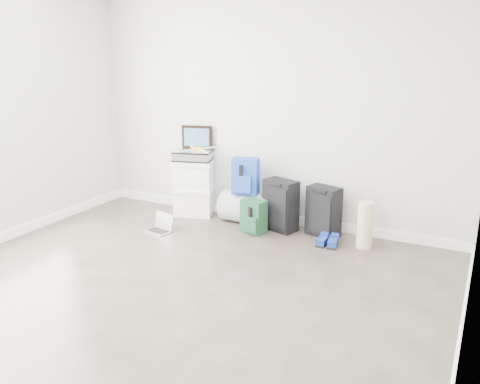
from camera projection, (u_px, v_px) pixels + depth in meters
The scene contains 14 objects.
ground at pixel (139, 314), 3.92m from camera, with size 5.00×5.00×0.00m, color #312A24.
room_envelope at pixel (127, 87), 3.46m from camera, with size 4.52×5.02×2.71m.
boxes_stack at pixel (194, 187), 6.20m from camera, with size 0.57×0.51×0.67m.
briefcase at pixel (193, 155), 6.10m from camera, with size 0.44×0.32×0.13m, color #B2B2B7.
painting at pixel (197, 137), 6.12m from camera, with size 0.37×0.13×0.28m.
drone at pixel (198, 149), 6.02m from camera, with size 0.45×0.45×0.05m.
duffel_bag at pixel (246, 208), 5.92m from camera, with size 0.37×0.37×0.59m, color gray.
blue_backpack at pixel (245, 177), 5.79m from camera, with size 0.32×0.27×0.41m.
large_suitcase at pixel (280, 205), 5.66m from camera, with size 0.42×0.33×0.58m.
green_backpack at pixel (253, 217), 5.60m from camera, with size 0.30×0.25×0.38m.
carry_on at pixel (323, 212), 5.48m from camera, with size 0.40×0.32×0.55m.
shoes at pixel (328, 242), 5.28m from camera, with size 0.22×0.25×0.08m.
rolled_rug at pixel (365, 225), 5.16m from camera, with size 0.16×0.16×0.49m, color tan.
laptop at pixel (161, 227), 5.68m from camera, with size 0.31×0.25×0.20m.
Camera 1 is at (2.27, -2.79, 1.98)m, focal length 38.00 mm.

